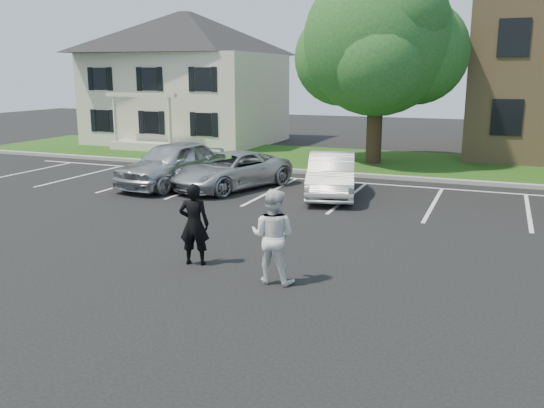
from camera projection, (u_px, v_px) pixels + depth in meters
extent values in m
plane|color=black|center=(255.00, 271.00, 12.23)|extent=(90.00, 90.00, 0.00)
cube|color=#969691|center=(373.00, 176.00, 23.08)|extent=(40.00, 0.30, 0.15)
cube|color=#164D14|center=(391.00, 163.00, 26.71)|extent=(44.00, 8.00, 0.08)
cube|color=silver|center=(28.00, 172.00, 24.53)|extent=(0.12, 5.20, 0.01)
cube|color=silver|center=(81.00, 176.00, 23.52)|extent=(0.12, 5.20, 0.01)
cube|color=silver|center=(139.00, 180.00, 22.51)|extent=(0.12, 5.20, 0.01)
cube|color=silver|center=(202.00, 185.00, 21.50)|extent=(0.12, 5.20, 0.01)
cube|color=silver|center=(272.00, 191.00, 20.49)|extent=(0.12, 5.20, 0.01)
cube|color=silver|center=(348.00, 197.00, 19.48)|extent=(0.12, 5.20, 0.01)
cube|color=silver|center=(434.00, 204.00, 18.46)|extent=(0.12, 5.20, 0.01)
cube|color=silver|center=(528.00, 212.00, 17.45)|extent=(0.12, 5.20, 0.01)
cube|color=silver|center=(403.00, 186.00, 21.42)|extent=(34.00, 0.12, 0.01)
cube|color=beige|center=(188.00, 99.00, 34.46)|extent=(10.00, 8.00, 5.20)
pyramid|color=black|center=(186.00, 33.00, 33.62)|extent=(10.30, 8.24, 2.40)
cube|color=beige|center=(150.00, 146.00, 31.09)|extent=(4.00, 1.60, 0.50)
cylinder|color=beige|center=(115.00, 126.00, 30.92)|extent=(0.18, 0.18, 2.70)
cylinder|color=beige|center=(170.00, 128.00, 29.69)|extent=(0.18, 0.18, 2.70)
cube|color=beige|center=(141.00, 95.00, 29.94)|extent=(4.20, 0.25, 0.20)
cube|color=black|center=(151.00, 123.00, 31.07)|extent=(0.90, 0.06, 1.20)
cube|color=black|center=(149.00, 79.00, 30.56)|extent=(0.90, 0.06, 1.20)
cube|color=black|center=(141.00, 122.00, 31.30)|extent=(0.32, 0.05, 1.25)
cube|color=black|center=(162.00, 123.00, 30.83)|extent=(0.32, 0.05, 1.25)
cube|color=black|center=(507.00, 117.00, 25.38)|extent=(1.30, 0.06, 1.60)
cube|color=black|center=(514.00, 37.00, 24.62)|extent=(1.30, 0.06, 1.60)
cylinder|color=black|center=(374.00, 130.00, 26.19)|extent=(0.70, 0.70, 3.20)
sphere|color=#184F1F|center=(378.00, 41.00, 25.33)|extent=(6.60, 6.60, 6.60)
sphere|color=#184F1F|center=(416.00, 53.00, 25.49)|extent=(4.60, 4.60, 4.60)
sphere|color=#184F1F|center=(342.00, 58.00, 26.46)|extent=(4.40, 4.40, 4.40)
sphere|color=#184F1F|center=(379.00, 61.00, 24.02)|extent=(4.00, 4.00, 4.00)
sphere|color=#184F1F|center=(372.00, 36.00, 26.93)|extent=(4.20, 4.20, 4.20)
sphere|color=#184F1F|center=(403.00, 17.00, 23.88)|extent=(3.80, 3.80, 3.80)
imported|color=black|center=(194.00, 224.00, 12.49)|extent=(0.75, 0.59, 1.81)
imported|color=white|center=(273.00, 236.00, 11.39)|extent=(0.93, 0.73, 1.91)
imported|color=#AEAEB3|center=(173.00, 164.00, 21.33)|extent=(2.65, 5.12, 1.67)
imported|color=#ACAEB4|center=(231.00, 170.00, 20.84)|extent=(3.75, 5.25, 1.33)
imported|color=silver|center=(331.00, 175.00, 19.55)|extent=(2.56, 4.63, 1.45)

